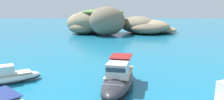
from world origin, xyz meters
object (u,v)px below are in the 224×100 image
object	(u,v)px
motorboat_white	(8,77)
motorboat_charcoal	(119,79)
islet_large	(95,21)
islet_small	(147,26)

from	to	relation	value
motorboat_white	motorboat_charcoal	bearing A→B (deg)	-5.10
islet_large	motorboat_white	world-z (taller)	islet_large
islet_large	motorboat_white	bearing A→B (deg)	-94.50
islet_large	motorboat_charcoal	distance (m)	47.69
motorboat_white	motorboat_charcoal	distance (m)	11.30
motorboat_white	islet_small	bearing A→B (deg)	67.18
islet_large	motorboat_charcoal	size ratio (longest dim) A/B	2.40
islet_large	motorboat_white	distance (m)	46.23
motorboat_charcoal	islet_large	bearing A→B (deg)	99.23
islet_large	motorboat_charcoal	xyz separation A→B (m)	(7.63, -46.98, -3.04)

